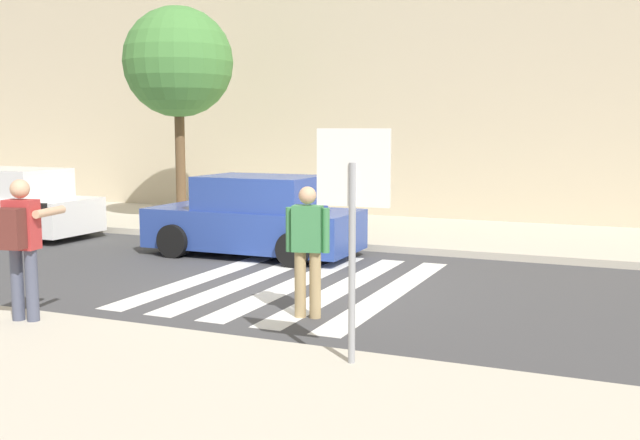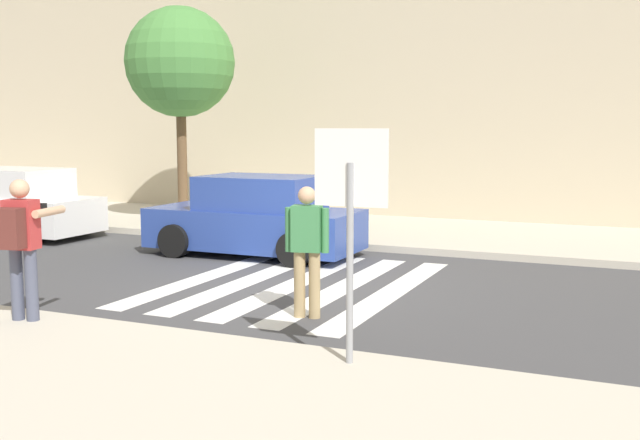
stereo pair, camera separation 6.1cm
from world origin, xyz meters
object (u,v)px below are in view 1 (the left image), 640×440
Objects in this scene: parked_car_blue at (255,218)px; stop_sign at (353,194)px; photographer_with_backpack at (21,237)px; pedestrian_crossing at (308,244)px; street_tree_west at (178,63)px; parked_car_white at (10,205)px.

stop_sign is at bearing -54.04° from parked_car_blue.
pedestrian_crossing is (2.87, 2.01, -0.19)m from photographer_with_backpack.
photographer_with_backpack is 3.51m from pedestrian_crossing.
parked_car_blue is 5.54m from street_tree_west.
pedestrian_crossing is at bearing -23.27° from parked_car_white.
parked_car_blue is (-4.27, 5.88, -1.11)m from stop_sign.
street_tree_west is at bearing 133.91° from pedestrian_crossing.
photographer_with_backpack is 1.00× the size of pedestrian_crossing.
photographer_with_backpack is at bearing -89.64° from parked_car_blue.
street_tree_west is (-6.44, 6.69, 3.03)m from pedestrian_crossing.
parked_car_blue is at bearing 90.36° from photographer_with_backpack.
parked_car_white is at bearing -135.35° from street_tree_west.
stop_sign is 7.35m from parked_car_blue.
pedestrian_crossing is at bearing 35.00° from photographer_with_backpack.
photographer_with_backpack is 5.98m from parked_car_blue.
parked_car_blue is at bearing 0.00° from parked_car_white.
photographer_with_backpack is at bearing -67.69° from street_tree_west.
pedestrian_crossing is at bearing -53.70° from parked_car_blue.
pedestrian_crossing is (-1.36, 1.92, -0.86)m from stop_sign.
stop_sign reaches higher than parked_car_white.
street_tree_west reaches higher than photographer_with_backpack.
street_tree_west is (-3.53, 2.73, 3.28)m from parked_car_blue.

